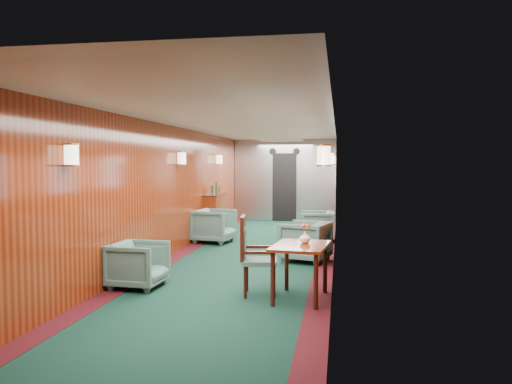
% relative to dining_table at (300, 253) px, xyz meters
% --- Properties ---
extents(room, '(12.00, 12.10, 2.40)m').
position_rel_dining_table_xyz_m(room, '(-1.11, 2.54, 1.05)').
color(room, '#0D3023').
rests_on(room, ground).
extents(bulkhead, '(2.98, 0.17, 2.39)m').
position_rel_dining_table_xyz_m(bulkhead, '(-1.11, 8.45, 0.60)').
color(bulkhead, '#AAACB1').
rests_on(bulkhead, ground).
extents(windows_right, '(0.02, 8.60, 0.80)m').
position_rel_dining_table_xyz_m(windows_right, '(0.37, 2.79, 0.87)').
color(windows_right, silver).
rests_on(windows_right, ground).
extents(wall_sconces, '(2.97, 7.97, 0.25)m').
position_rel_dining_table_xyz_m(wall_sconces, '(-1.11, 3.10, 1.21)').
color(wall_sconces, '#FFF1C6').
rests_on(wall_sconces, ground).
extents(dining_table, '(0.74, 0.99, 0.69)m').
position_rel_dining_table_xyz_m(dining_table, '(0.00, 0.00, 0.00)').
color(dining_table, maroon).
rests_on(dining_table, ground).
extents(side_chair, '(0.51, 0.53, 1.03)m').
position_rel_dining_table_xyz_m(side_chair, '(-0.63, 0.11, -0.02)').
color(side_chair, '#1C433F').
rests_on(side_chair, ground).
extents(credenza, '(0.34, 1.08, 1.25)m').
position_rel_dining_table_xyz_m(credenza, '(-2.45, 5.37, -0.09)').
color(credenza, maroon).
rests_on(credenza, ground).
extents(flower_vase, '(0.17, 0.17, 0.15)m').
position_rel_dining_table_xyz_m(flower_vase, '(0.05, 0.13, 0.18)').
color(flower_vase, white).
rests_on(flower_vase, dining_table).
extents(armchair_left_near, '(0.74, 0.72, 0.63)m').
position_rel_dining_table_xyz_m(armchair_left_near, '(-2.24, 0.22, -0.26)').
color(armchair_left_near, '#1C433F').
rests_on(armchair_left_near, ground).
extents(armchair_left_far, '(0.91, 0.89, 0.72)m').
position_rel_dining_table_xyz_m(armchair_left_far, '(-2.17, 4.16, -0.22)').
color(armchair_left_far, '#1C433F').
rests_on(armchair_left_far, ground).
extents(armchair_right_near, '(0.96, 0.94, 0.70)m').
position_rel_dining_table_xyz_m(armchair_right_near, '(-0.10, 2.44, -0.23)').
color(armchair_right_near, '#1C433F').
rests_on(armchair_right_near, ground).
extents(armchair_right_far, '(0.74, 0.73, 0.66)m').
position_rel_dining_table_xyz_m(armchair_right_far, '(0.01, 4.78, -0.25)').
color(armchair_right_far, '#1C433F').
rests_on(armchair_right_far, ground).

